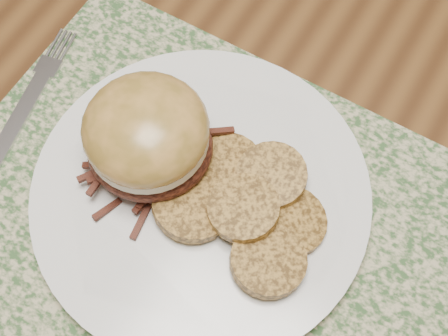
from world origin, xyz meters
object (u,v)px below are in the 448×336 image
at_px(pork_sandwich, 147,136).
at_px(fork, 26,107).
at_px(dinner_plate, 201,195).
at_px(dining_table, 266,105).

xyz_separation_m(pork_sandwich, fork, (-0.13, -0.01, -0.05)).
bearing_deg(dinner_plate, dining_table, 96.36).
relative_size(dinner_plate, pork_sandwich, 1.99).
xyz_separation_m(dining_table, dinner_plate, (0.02, -0.15, 0.09)).
bearing_deg(fork, dining_table, 33.29).
xyz_separation_m(dining_table, pork_sandwich, (-0.03, -0.15, 0.14)).
distance_m(pork_sandwich, fork, 0.14).
bearing_deg(pork_sandwich, dining_table, 55.32).
relative_size(dining_table, pork_sandwich, 11.49).
height_order(dinner_plate, fork, dinner_plate).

